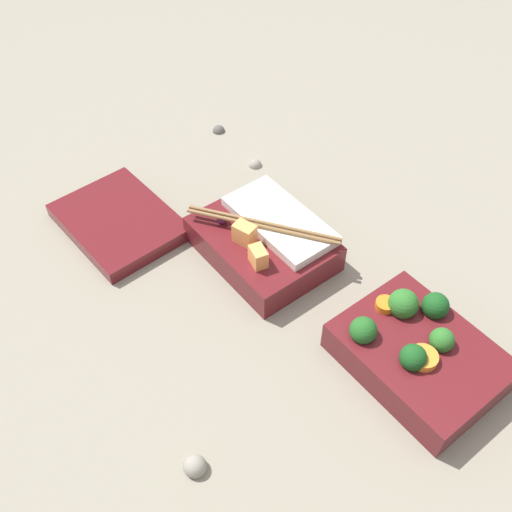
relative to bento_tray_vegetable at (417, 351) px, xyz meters
The scene contains 7 objects.
ground_plane 0.11m from the bento_tray_vegetable, ahead, with size 3.00×3.00×0.00m, color gray.
bento_tray_vegetable is the anchor object (origin of this frame).
bento_tray_rice 0.24m from the bento_tray_vegetable, ahead, with size 0.17×0.13×0.07m.
bento_lid 0.42m from the bento_tray_vegetable, 21.08° to the left, with size 0.17×0.13×0.02m, color maroon.
pebble_0 0.26m from the bento_tray_vegetable, 79.50° to the left, with size 0.02×0.02×0.02m, color gray.
pebble_1 0.50m from the bento_tray_vegetable, ahead, with size 0.02×0.02×0.02m, color #595651.
pebble_2 0.39m from the bento_tray_vegetable, 11.02° to the right, with size 0.02×0.02×0.02m, color gray.
Camera 1 is at (-0.29, 0.35, 0.57)m, focal length 42.00 mm.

